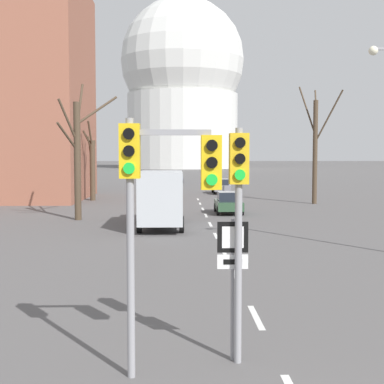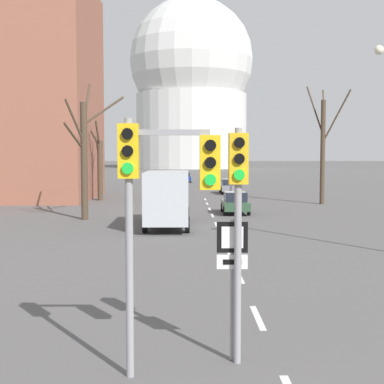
# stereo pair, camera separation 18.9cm
# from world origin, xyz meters

# --- Properties ---
(lane_stripe_1) EXTENTS (0.16, 2.00, 0.01)m
(lane_stripe_1) POSITION_xyz_m (0.00, 7.43, 0.00)
(lane_stripe_1) COLOR silver
(lane_stripe_1) RESTS_ON ground_plane
(lane_stripe_2) EXTENTS (0.16, 2.00, 0.01)m
(lane_stripe_2) POSITION_xyz_m (0.00, 11.93, 0.00)
(lane_stripe_2) COLOR silver
(lane_stripe_2) RESTS_ON ground_plane
(lane_stripe_3) EXTENTS (0.16, 2.00, 0.01)m
(lane_stripe_3) POSITION_xyz_m (0.00, 16.43, 0.00)
(lane_stripe_3) COLOR silver
(lane_stripe_3) RESTS_ON ground_plane
(lane_stripe_4) EXTENTS (0.16, 2.00, 0.01)m
(lane_stripe_4) POSITION_xyz_m (0.00, 20.93, 0.00)
(lane_stripe_4) COLOR silver
(lane_stripe_4) RESTS_ON ground_plane
(lane_stripe_5) EXTENTS (0.16, 2.00, 0.01)m
(lane_stripe_5) POSITION_xyz_m (0.00, 25.43, 0.00)
(lane_stripe_5) COLOR silver
(lane_stripe_5) RESTS_ON ground_plane
(lane_stripe_6) EXTENTS (0.16, 2.00, 0.01)m
(lane_stripe_6) POSITION_xyz_m (0.00, 29.93, 0.00)
(lane_stripe_6) COLOR silver
(lane_stripe_6) RESTS_ON ground_plane
(lane_stripe_7) EXTENTS (0.16, 2.00, 0.01)m
(lane_stripe_7) POSITION_xyz_m (0.00, 34.43, 0.00)
(lane_stripe_7) COLOR silver
(lane_stripe_7) RESTS_ON ground_plane
(lane_stripe_8) EXTENTS (0.16, 2.00, 0.01)m
(lane_stripe_8) POSITION_xyz_m (0.00, 38.93, 0.00)
(lane_stripe_8) COLOR silver
(lane_stripe_8) RESTS_ON ground_plane
(lane_stripe_9) EXTENTS (0.16, 2.00, 0.01)m
(lane_stripe_9) POSITION_xyz_m (0.00, 43.43, 0.00)
(lane_stripe_9) COLOR silver
(lane_stripe_9) RESTS_ON ground_plane
(traffic_signal_centre_tall) EXTENTS (0.36, 0.34, 4.52)m
(traffic_signal_centre_tall) POSITION_xyz_m (-0.78, 4.55, 3.17)
(traffic_signal_centre_tall) COLOR gray
(traffic_signal_centre_tall) RESTS_ON ground_plane
(traffic_signal_near_left) EXTENTS (1.80, 0.34, 4.66)m
(traffic_signal_near_left) POSITION_xyz_m (-2.28, 3.92, 3.52)
(traffic_signal_near_left) COLOR gray
(traffic_signal_near_left) RESTS_ON ground_plane
(route_sign_post) EXTENTS (0.60, 0.08, 2.78)m
(route_sign_post) POSITION_xyz_m (-0.88, 4.68, 1.91)
(route_sign_post) COLOR gray
(route_sign_post) RESTS_ON ground_plane
(sedan_near_left) EXTENTS (1.81, 3.85, 1.52)m
(sedan_near_left) POSITION_xyz_m (1.63, 31.20, 0.76)
(sedan_near_left) COLOR #2D4C33
(sedan_near_left) RESTS_ON ground_plane
(sedan_near_right) EXTENTS (1.78, 4.56, 1.56)m
(sedan_near_right) POSITION_xyz_m (2.75, 50.82, 0.80)
(sedan_near_right) COLOR slate
(sedan_near_right) RESTS_ON ground_plane
(sedan_mid_centre) EXTENTS (1.96, 3.81, 1.55)m
(sedan_mid_centre) POSITION_xyz_m (-1.96, 74.73, 0.78)
(sedan_mid_centre) COLOR navy
(sedan_mid_centre) RESTS_ON ground_plane
(delivery_truck) EXTENTS (2.44, 7.20, 3.14)m
(delivery_truck) POSITION_xyz_m (-2.80, 24.25, 1.70)
(delivery_truck) COLOR #333842
(delivery_truck) RESTS_ON ground_plane
(bare_tree_left_near) EXTENTS (3.33, 4.54, 8.64)m
(bare_tree_left_near) POSITION_xyz_m (-8.10, 27.90, 4.15)
(bare_tree_left_near) COLOR #473828
(bare_tree_left_near) RESTS_ON ground_plane
(bare_tree_right_near) EXTENTS (2.92, 3.67, 9.90)m
(bare_tree_right_near) POSITION_xyz_m (9.57, 38.62, 4.81)
(bare_tree_right_near) COLOR #473828
(bare_tree_right_near) RESTS_ON ground_plane
(bare_tree_left_far) EXTENTS (1.01, 2.74, 7.05)m
(bare_tree_left_far) POSITION_xyz_m (-9.51, 42.48, 3.09)
(bare_tree_left_far) COLOR #473828
(bare_tree_left_far) RESTS_ON ground_plane
(capitol_dome) EXTENTS (39.41, 39.41, 55.66)m
(capitol_dome) POSITION_xyz_m (0.00, 167.92, 27.11)
(capitol_dome) COLOR silver
(capitol_dome) RESTS_ON ground_plane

